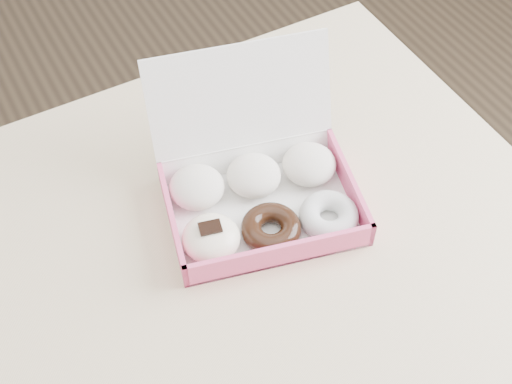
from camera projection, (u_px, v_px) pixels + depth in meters
table at (156, 324)px, 1.00m from camera, size 1.20×0.80×0.75m
donut_box at (257, 190)px, 1.01m from camera, size 0.32×0.30×0.19m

